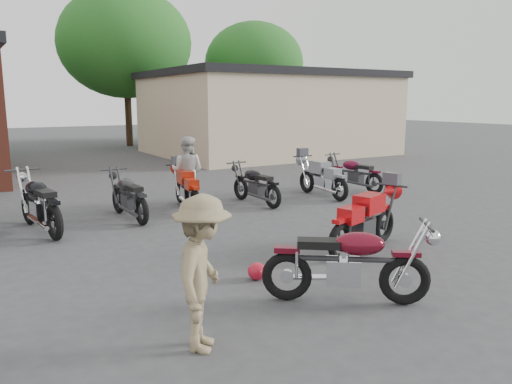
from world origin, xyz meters
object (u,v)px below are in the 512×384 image
person_tan (203,274)px  sportbike (365,217)px  row_bike_3 (128,193)px  row_bike_5 (255,183)px  row_bike_7 (354,172)px  row_bike_4 (187,186)px  person_light (187,171)px  row_bike_2 (39,200)px  vintage_motorcycle (349,258)px  helmet (257,271)px  row_bike_6 (322,176)px

person_tan → sportbike: bearing=-29.8°
row_bike_3 → row_bike_5: 3.10m
row_bike_5 → row_bike_7: (3.28, 0.12, 0.01)m
sportbike → row_bike_7: (3.68, 4.32, -0.03)m
row_bike_4 → row_bike_7: (4.92, -0.22, 0.00)m
person_light → row_bike_2: person_light is taller
vintage_motorcycle → row_bike_3: size_ratio=1.06×
person_tan → helmet: bearing=-10.4°
vintage_motorcycle → row_bike_7: vintage_motorcycle is taller
person_tan → row_bike_2: 5.82m
vintage_motorcycle → sportbike: 2.31m
row_bike_6 → helmet: bearing=134.2°
sportbike → row_bike_4: size_ratio=1.07×
sportbike → row_bike_5: size_ratio=1.08×
person_tan → row_bike_6: (6.12, 5.77, -0.24)m
row_bike_5 → row_bike_6: row_bike_6 is taller
sportbike → row_bike_4: bearing=88.5°
vintage_motorcycle → row_bike_6: size_ratio=1.04×
sportbike → vintage_motorcycle: bearing=-154.9°
person_tan → person_light: bearing=14.0°
person_light → row_bike_3: (-1.64, -0.66, -0.28)m
row_bike_5 → person_light: bearing=57.9°
person_tan → row_bike_3: size_ratio=0.85×
person_tan → row_bike_5: size_ratio=0.88×
vintage_motorcycle → person_light: size_ratio=1.21×
row_bike_7 → row_bike_5: bearing=84.8°
row_bike_3 → row_bike_4: (1.45, 0.26, -0.02)m
row_bike_5 → row_bike_4: bearing=73.3°
row_bike_3 → row_bike_7: 6.37m
row_bike_5 → row_bike_6: 1.96m
sportbike → person_tan: bearing=-172.9°
vintage_motorcycle → row_bike_7: size_ratio=1.08×
helmet → person_light: 5.40m
person_tan → row_bike_4: bearing=14.3°
person_light → row_bike_2: (-3.42, -0.84, -0.20)m
vintage_motorcycle → person_light: bearing=120.8°
vintage_motorcycle → row_bike_7: (5.40, 5.87, -0.04)m
vintage_motorcycle → row_bike_3: (-0.98, 5.83, -0.03)m
row_bike_2 → row_bike_7: bearing=-97.0°
helmet → row_bike_6: row_bike_6 is taller
row_bike_7 → sportbike: bearing=132.3°
row_bike_3 → vintage_motorcycle: bearing=-173.7°
sportbike → person_light: 5.06m
row_bike_2 → sportbike: bearing=-141.2°
row_bike_2 → row_bike_6: (6.83, -0.00, -0.07)m
person_light → row_bike_5: size_ratio=0.91×
row_bike_4 → sportbike: bearing=-156.3°
row_bike_3 → row_bike_7: row_bike_3 is taller
person_light → row_bike_3: size_ratio=0.88×
row_bike_4 → row_bike_7: bearing=-84.2°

